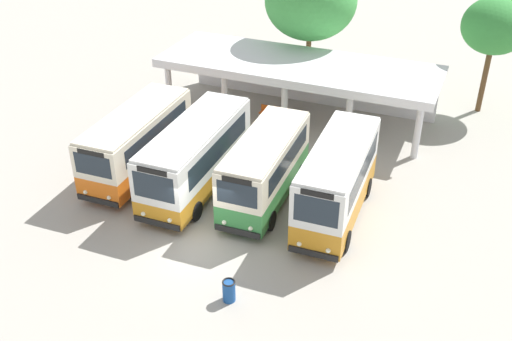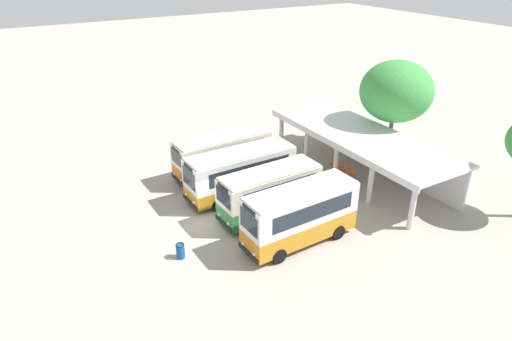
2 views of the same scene
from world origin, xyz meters
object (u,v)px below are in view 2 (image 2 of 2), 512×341
(city_bus_nearest_orange, at_px, (222,154))
(waiting_chair_middle_seat, at_px, (345,170))
(city_bus_fourth_amber, at_px, (300,214))
(litter_bin_apron, at_px, (180,251))
(waiting_chair_second_from_end, at_px, (339,166))
(waiting_chair_fourth_seat, at_px, (352,174))
(city_bus_middle_cream, at_px, (270,191))
(waiting_chair_end_by_column, at_px, (333,163))
(city_bus_second_in_row, at_px, (241,171))

(city_bus_nearest_orange, bearing_deg, waiting_chair_middle_seat, 58.01)
(city_bus_nearest_orange, distance_m, city_bus_fourth_amber, 10.10)
(city_bus_fourth_amber, relative_size, waiting_chair_middle_seat, 8.29)
(city_bus_fourth_amber, xyz_separation_m, litter_bin_apron, (-2.11, -6.64, -1.49))
(city_bus_fourth_amber, distance_m, waiting_chair_second_from_end, 9.99)
(city_bus_fourth_amber, relative_size, waiting_chair_fourth_seat, 8.29)
(city_bus_middle_cream, xyz_separation_m, waiting_chair_middle_seat, (-1.79, 7.90, -1.26))
(waiting_chair_end_by_column, xyz_separation_m, waiting_chair_middle_seat, (1.42, 0.05, 0.00))
(waiting_chair_fourth_seat, bearing_deg, litter_bin_apron, -80.90)
(city_bus_fourth_amber, bearing_deg, city_bus_middle_cream, 179.27)
(waiting_chair_second_from_end, relative_size, litter_bin_apron, 0.96)
(city_bus_second_in_row, relative_size, waiting_chair_middle_seat, 9.16)
(waiting_chair_middle_seat, xyz_separation_m, waiting_chair_fourth_seat, (0.71, 0.02, 0.00))
(city_bus_middle_cream, distance_m, waiting_chair_end_by_column, 8.58)
(city_bus_middle_cream, bearing_deg, waiting_chair_end_by_column, 112.26)
(city_bus_middle_cream, height_order, waiting_chair_end_by_column, city_bus_middle_cream)
(city_bus_middle_cream, xyz_separation_m, waiting_chair_fourth_seat, (-1.08, 7.93, -1.26))
(city_bus_middle_cream, relative_size, waiting_chair_middle_seat, 8.03)
(litter_bin_apron, bearing_deg, waiting_chair_end_by_column, 107.11)
(city_bus_nearest_orange, bearing_deg, city_bus_fourth_amber, -0.21)
(city_bus_middle_cream, height_order, waiting_chair_middle_seat, city_bus_middle_cream)
(waiting_chair_fourth_seat, bearing_deg, city_bus_fourth_amber, -60.85)
(waiting_chair_end_by_column, bearing_deg, waiting_chair_fourth_seat, 1.93)
(waiting_chair_end_by_column, height_order, waiting_chair_middle_seat, same)
(city_bus_fourth_amber, bearing_deg, city_bus_nearest_orange, 179.79)
(city_bus_fourth_amber, xyz_separation_m, waiting_chair_second_from_end, (-5.87, 7.95, -1.42))
(waiting_chair_second_from_end, bearing_deg, city_bus_nearest_orange, -118.12)
(waiting_chair_end_by_column, distance_m, litter_bin_apron, 15.21)
(city_bus_nearest_orange, distance_m, waiting_chair_second_from_end, 9.06)
(waiting_chair_middle_seat, distance_m, waiting_chair_fourth_seat, 0.71)
(city_bus_second_in_row, relative_size, waiting_chair_second_from_end, 9.16)
(city_bus_middle_cream, height_order, litter_bin_apron, city_bus_middle_cream)
(city_bus_second_in_row, height_order, city_bus_fourth_amber, city_bus_fourth_amber)
(city_bus_second_in_row, bearing_deg, waiting_chair_end_by_column, 88.94)
(city_bus_middle_cream, bearing_deg, waiting_chair_middle_seat, 102.77)
(city_bus_fourth_amber, bearing_deg, waiting_chair_end_by_column, 129.80)
(waiting_chair_second_from_end, bearing_deg, city_bus_middle_cream, -72.43)
(city_bus_middle_cream, height_order, waiting_chair_fourth_seat, city_bus_middle_cream)
(waiting_chair_fourth_seat, height_order, litter_bin_apron, litter_bin_apron)
(waiting_chair_middle_seat, distance_m, litter_bin_apron, 14.90)
(city_bus_middle_cream, distance_m, waiting_chair_second_from_end, 8.39)
(city_bus_second_in_row, xyz_separation_m, waiting_chair_end_by_column, (0.15, 8.13, -1.30))
(litter_bin_apron, bearing_deg, city_bus_middle_cream, 100.68)
(city_bus_nearest_orange, height_order, waiting_chair_fourth_seat, city_bus_nearest_orange)
(city_bus_middle_cream, relative_size, waiting_chair_second_from_end, 8.03)
(city_bus_second_in_row, height_order, litter_bin_apron, city_bus_second_in_row)
(city_bus_nearest_orange, height_order, city_bus_middle_cream, city_bus_middle_cream)
(city_bus_nearest_orange, distance_m, litter_bin_apron, 10.50)
(city_bus_second_in_row, distance_m, waiting_chair_middle_seat, 8.43)
(city_bus_nearest_orange, bearing_deg, city_bus_middle_cream, 0.05)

